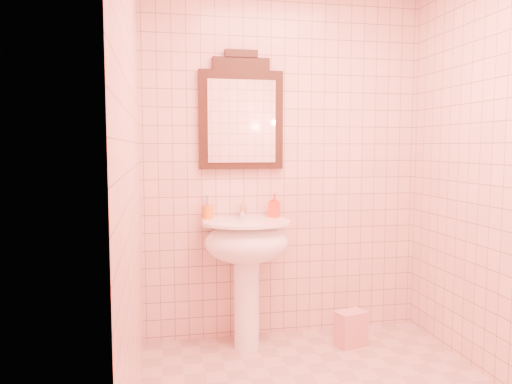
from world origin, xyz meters
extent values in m
cube|color=beige|center=(0.00, 1.10, 1.25)|extent=(2.00, 0.02, 2.50)
cylinder|color=white|center=(-0.31, 0.88, 0.35)|extent=(0.17, 0.17, 0.70)
ellipsoid|color=white|center=(-0.31, 0.86, 0.72)|extent=(0.56, 0.46, 0.28)
cube|color=white|center=(-0.31, 1.03, 0.83)|extent=(0.56, 0.15, 0.05)
cylinder|color=white|center=(-0.31, 0.86, 0.85)|extent=(0.58, 0.58, 0.02)
cylinder|color=white|center=(-0.31, 1.03, 0.91)|extent=(0.04, 0.04, 0.09)
cylinder|color=white|center=(-0.31, 0.97, 0.94)|extent=(0.02, 0.10, 0.02)
cylinder|color=white|center=(-0.31, 0.92, 0.93)|extent=(0.02, 0.02, 0.04)
cube|color=white|center=(-0.31, 1.04, 0.96)|extent=(0.02, 0.07, 0.01)
cube|color=black|center=(-0.31, 1.08, 1.53)|extent=(0.58, 0.05, 0.67)
cube|color=black|center=(-0.31, 1.08, 1.91)|extent=(0.39, 0.05, 0.08)
cube|color=black|center=(-0.31, 1.08, 1.98)|extent=(0.22, 0.05, 0.06)
cube|color=white|center=(-0.31, 1.05, 1.52)|extent=(0.47, 0.01, 0.56)
cylinder|color=orange|center=(-0.55, 1.02, 0.91)|extent=(0.07, 0.07, 0.09)
cylinder|color=silver|center=(-0.54, 1.02, 0.95)|extent=(0.01, 0.01, 0.17)
cylinder|color=#338CD8|center=(-0.56, 1.04, 0.95)|extent=(0.01, 0.01, 0.17)
cylinder|color=#E5334C|center=(-0.56, 1.01, 0.95)|extent=(0.01, 0.01, 0.17)
imported|color=red|center=(-0.09, 1.01, 0.95)|extent=(0.10, 0.10, 0.17)
cube|color=#E8A088|center=(0.38, 0.77, 0.12)|extent=(0.22, 0.18, 0.24)
camera|label=1|loc=(-0.88, -2.33, 1.35)|focal=35.00mm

